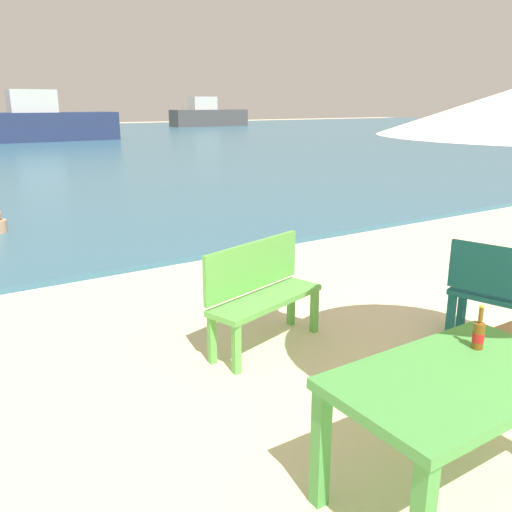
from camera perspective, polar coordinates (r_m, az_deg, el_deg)
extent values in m
cube|color=#4C9E47|center=(3.10, 20.59, -12.04)|extent=(1.40, 0.80, 0.06)
cube|color=#4C9E47|center=(3.08, 6.84, -19.55)|extent=(0.08, 0.08, 0.70)
cube|color=#4C9E47|center=(3.92, 21.73, -12.36)|extent=(0.08, 0.08, 0.70)
cylinder|color=brown|center=(3.39, 22.48, -7.83)|extent=(0.06, 0.06, 0.16)
cone|color=brown|center=(3.36, 22.62, -6.62)|extent=(0.06, 0.06, 0.03)
cylinder|color=brown|center=(3.34, 22.73, -5.71)|extent=(0.03, 0.03, 0.09)
cylinder|color=red|center=(3.39, 22.47, -7.95)|extent=(0.07, 0.07, 0.05)
cylinder|color=gold|center=(3.32, 22.81, -4.94)|extent=(0.03, 0.03, 0.01)
cube|color=#196066|center=(5.64, 20.97, -5.11)|extent=(0.06, 0.06, 0.42)
cube|color=#196066|center=(5.39, 19.93, -5.97)|extent=(0.06, 0.06, 0.42)
cube|color=#60B24C|center=(4.79, 1.13, -4.64)|extent=(1.25, 0.68, 0.05)
cube|color=#60B24C|center=(4.80, -0.32, -1.07)|extent=(1.16, 0.37, 0.44)
cube|color=#60B24C|center=(4.42, -2.09, -9.84)|extent=(0.06, 0.06, 0.42)
cube|color=#60B24C|center=(5.21, 6.19, -5.81)|extent=(0.06, 0.06, 0.42)
cube|color=#60B24C|center=(4.60, -4.68, -8.83)|extent=(0.06, 0.06, 0.42)
cube|color=#60B24C|center=(5.36, 3.73, -5.11)|extent=(0.06, 0.06, 0.42)
cube|color=#4C4C4C|center=(50.94, -4.98, 14.36)|extent=(7.14, 1.95, 1.46)
cube|color=silver|center=(50.62, -5.68, 15.80)|extent=(2.27, 1.46, 1.14)
cube|color=navy|center=(32.96, -21.20, 12.64)|extent=(7.57, 2.06, 1.55)
cube|color=silver|center=(32.79, -22.65, 14.91)|extent=(2.41, 1.55, 1.20)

